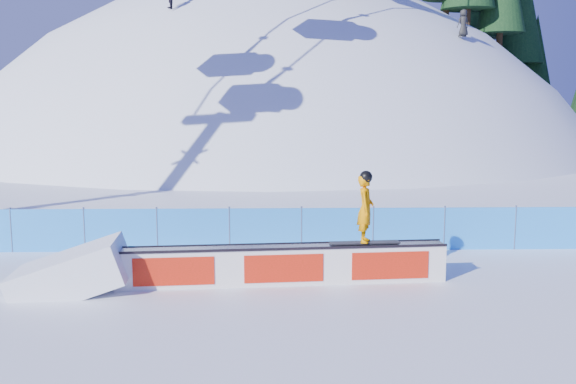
{
  "coord_description": "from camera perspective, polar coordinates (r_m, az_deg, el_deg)",
  "views": [
    {
      "loc": [
        0.2,
        -12.96,
        4.27
      ],
      "look_at": [
        0.6,
        3.64,
        1.78
      ],
      "focal_mm": 40.0,
      "sensor_mm": 36.0,
      "label": 1
    }
  ],
  "objects": [
    {
      "name": "rail_box",
      "position": [
        14.77,
        -0.46,
        -6.48
      ],
      "size": [
        7.57,
        1.12,
        0.91
      ],
      "rotation": [
        0.0,
        0.0,
        0.08
      ],
      "color": "silver",
      "rests_on": "ground"
    },
    {
      "name": "safety_fence",
      "position": [
        17.84,
        -2.01,
        -3.35
      ],
      "size": [
        22.05,
        0.05,
        1.3
      ],
      "color": "#2589F0",
      "rests_on": "ground"
    },
    {
      "name": "treeline",
      "position": [
        60.23,
        24.21,
        11.29
      ],
      "size": [
        22.31,
        12.98,
        19.45
      ],
      "color": "#2F2012",
      "rests_on": "ground"
    },
    {
      "name": "snowboarder",
      "position": [
        14.79,
        6.9,
        -1.41
      ],
      "size": [
        1.63,
        0.64,
        1.69
      ],
      "rotation": [
        0.0,
        0.0,
        1.35
      ],
      "color": "black",
      "rests_on": "rail_box"
    },
    {
      "name": "snow_ramp",
      "position": [
        15.21,
        -18.65,
        -8.25
      ],
      "size": [
        2.69,
        1.8,
        1.6
      ],
      "primitive_type": null,
      "rotation": [
        0.0,
        -0.31,
        0.08
      ],
      "color": "white",
      "rests_on": "ground"
    },
    {
      "name": "snow_hill",
      "position": [
        59.3,
        -1.52,
        -13.55
      ],
      "size": [
        64.0,
        64.0,
        64.0
      ],
      "color": "silver",
      "rests_on": "ground"
    },
    {
      "name": "ground",
      "position": [
        13.64,
        -2.2,
        -9.72
      ],
      "size": [
        160.0,
        160.0,
        0.0
      ],
      "primitive_type": "plane",
      "color": "white",
      "rests_on": "ground"
    }
  ]
}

